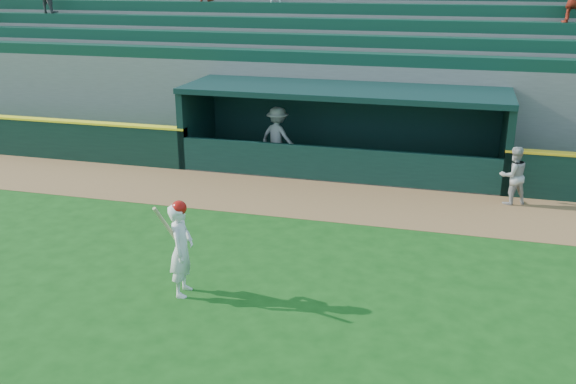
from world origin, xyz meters
name	(u,v)px	position (x,y,z in m)	size (l,w,h in m)	color
ground	(266,283)	(0.00, 0.00, 0.00)	(120.00, 120.00, 0.00)	#124310
warning_track	(321,200)	(0.00, 4.90, 0.01)	(40.00, 3.00, 0.01)	brown
dugout_player_front	(513,176)	(4.73, 5.89, 0.75)	(0.73, 0.57, 1.50)	#A2A29D
dugout_player_inside	(278,137)	(-1.98, 7.66, 0.90)	(1.17, 0.67, 1.80)	#ABAAA5
dugout	(345,123)	(0.00, 8.00, 1.36)	(9.40, 2.80, 2.46)	slate
stands	(369,67)	(0.01, 12.57, 2.40)	(34.50, 6.25, 7.08)	slate
batter_at_plate	(181,248)	(-1.34, -0.80, 0.91)	(0.54, 0.81, 1.82)	silver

